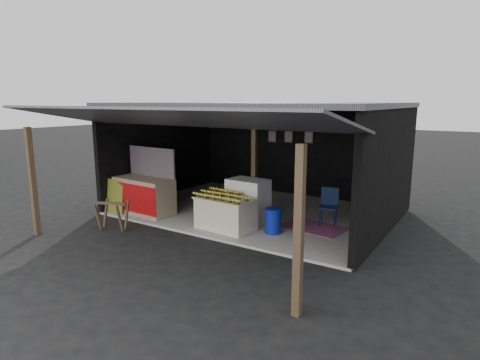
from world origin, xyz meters
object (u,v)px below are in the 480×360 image
Objects in this scene: plastic_chair at (329,203)px; sawhorse at (112,213)px; white_crate at (248,201)px; neighbor_stall at (144,194)px; water_barrel at (273,221)px; banana_table at (226,213)px.

sawhorse is at bearing -156.23° from plastic_chair.
white_crate is at bearing 21.40° from sawhorse.
water_barrel is (3.76, 0.39, -0.25)m from neighbor_stall.
water_barrel is (1.10, 0.33, -0.11)m from banana_table.
sawhorse is at bearing -145.29° from banana_table.
banana_table is at bearing -97.34° from white_crate.
banana_table is at bearing -163.53° from water_barrel.
banana_table is at bearing -150.95° from plastic_chair.
white_crate is at bearing -164.87° from plastic_chair.
white_crate is 3.30m from sawhorse.
neighbor_stall is at bearing -174.12° from water_barrel.
white_crate is 2.01m from plastic_chair.
plastic_chair is at bearing 44.96° from banana_table.
sawhorse is at bearing -73.90° from neighbor_stall.
plastic_chair is at bearing 23.66° from neighbor_stall.
neighbor_stall is at bearing -171.50° from plastic_chair.
sawhorse is (0.33, -1.36, -0.15)m from neighbor_stall.
banana_table is 2.60× the size of water_barrel.
banana_table is 2.57m from plastic_chair.
banana_table reaches higher than sawhorse.
sawhorse reaches higher than water_barrel.
neighbor_stall reaches higher than sawhorse.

